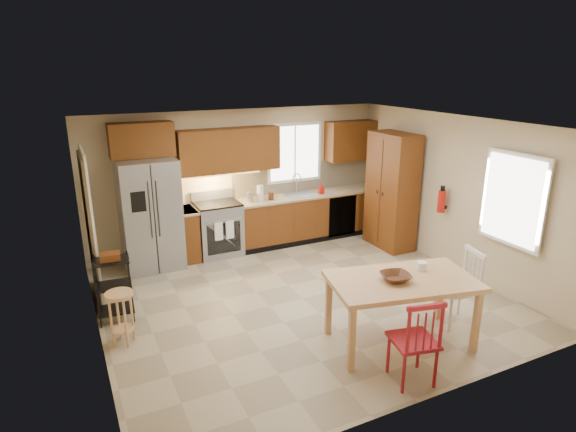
% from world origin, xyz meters
% --- Properties ---
extents(floor, '(5.50, 5.50, 0.00)m').
position_xyz_m(floor, '(0.00, 0.00, 0.00)').
color(floor, tan).
rests_on(floor, ground).
extents(ceiling, '(5.50, 5.00, 0.02)m').
position_xyz_m(ceiling, '(0.00, 0.00, 2.50)').
color(ceiling, silver).
rests_on(ceiling, ground).
extents(wall_back, '(5.50, 0.02, 2.50)m').
position_xyz_m(wall_back, '(0.00, 2.50, 1.25)').
color(wall_back, '#CCB793').
rests_on(wall_back, ground).
extents(wall_front, '(5.50, 0.02, 2.50)m').
position_xyz_m(wall_front, '(0.00, -2.50, 1.25)').
color(wall_front, '#CCB793').
rests_on(wall_front, ground).
extents(wall_left, '(0.02, 5.00, 2.50)m').
position_xyz_m(wall_left, '(-2.75, 0.00, 1.25)').
color(wall_left, '#CCB793').
rests_on(wall_left, ground).
extents(wall_right, '(0.02, 5.00, 2.50)m').
position_xyz_m(wall_right, '(2.75, 0.00, 1.25)').
color(wall_right, '#CCB793').
rests_on(wall_right, ground).
extents(refrigerator, '(0.92, 0.75, 1.82)m').
position_xyz_m(refrigerator, '(-1.70, 2.12, 0.91)').
color(refrigerator, gray).
rests_on(refrigerator, floor).
extents(range_stove, '(0.76, 0.63, 0.92)m').
position_xyz_m(range_stove, '(-0.55, 2.19, 0.46)').
color(range_stove, gray).
rests_on(range_stove, floor).
extents(base_cabinet_narrow, '(0.30, 0.60, 0.90)m').
position_xyz_m(base_cabinet_narrow, '(-1.10, 2.20, 0.45)').
color(base_cabinet_narrow, brown).
rests_on(base_cabinet_narrow, floor).
extents(base_cabinet_run, '(2.92, 0.60, 0.90)m').
position_xyz_m(base_cabinet_run, '(1.29, 2.20, 0.45)').
color(base_cabinet_run, brown).
rests_on(base_cabinet_run, floor).
extents(dishwasher, '(0.60, 0.02, 0.78)m').
position_xyz_m(dishwasher, '(1.85, 1.91, 0.45)').
color(dishwasher, black).
rests_on(dishwasher, floor).
extents(backsplash, '(2.92, 0.03, 0.55)m').
position_xyz_m(backsplash, '(1.29, 2.48, 1.18)').
color(backsplash, beige).
rests_on(backsplash, wall_back).
extents(upper_over_fridge, '(1.00, 0.35, 0.55)m').
position_xyz_m(upper_over_fridge, '(-1.70, 2.33, 2.10)').
color(upper_over_fridge, '#623410').
rests_on(upper_over_fridge, wall_back).
extents(upper_left_block, '(1.80, 0.35, 0.75)m').
position_xyz_m(upper_left_block, '(-0.25, 2.33, 1.83)').
color(upper_left_block, '#623410').
rests_on(upper_left_block, wall_back).
extents(upper_right_block, '(1.00, 0.35, 0.75)m').
position_xyz_m(upper_right_block, '(2.25, 2.33, 1.83)').
color(upper_right_block, '#623410').
rests_on(upper_right_block, wall_back).
extents(window_back, '(1.12, 0.04, 1.12)m').
position_xyz_m(window_back, '(1.10, 2.48, 1.65)').
color(window_back, white).
rests_on(window_back, wall_back).
extents(sink, '(0.62, 0.46, 0.16)m').
position_xyz_m(sink, '(1.10, 2.20, 0.86)').
color(sink, gray).
rests_on(sink, base_cabinet_run).
extents(undercab_glow, '(1.60, 0.30, 0.01)m').
position_xyz_m(undercab_glow, '(-0.55, 2.30, 1.43)').
color(undercab_glow, '#FFBF66').
rests_on(undercab_glow, wall_back).
extents(soap_bottle, '(0.09, 0.09, 0.19)m').
position_xyz_m(soap_bottle, '(1.48, 2.10, 1.00)').
color(soap_bottle, '#B1130C').
rests_on(soap_bottle, base_cabinet_run).
extents(paper_towel, '(0.12, 0.12, 0.28)m').
position_xyz_m(paper_towel, '(0.25, 2.15, 1.04)').
color(paper_towel, white).
rests_on(paper_towel, base_cabinet_run).
extents(canister_steel, '(0.11, 0.11, 0.18)m').
position_xyz_m(canister_steel, '(0.05, 2.15, 0.99)').
color(canister_steel, gray).
rests_on(canister_steel, base_cabinet_run).
extents(canister_wood, '(0.10, 0.10, 0.14)m').
position_xyz_m(canister_wood, '(0.45, 2.12, 0.97)').
color(canister_wood, '#532C16').
rests_on(canister_wood, base_cabinet_run).
extents(pantry, '(0.50, 0.95, 2.10)m').
position_xyz_m(pantry, '(2.43, 1.20, 1.05)').
color(pantry, brown).
rests_on(pantry, floor).
extents(fire_extinguisher, '(0.12, 0.12, 0.36)m').
position_xyz_m(fire_extinguisher, '(2.63, 0.15, 1.10)').
color(fire_extinguisher, '#B1130C').
rests_on(fire_extinguisher, wall_right).
extents(window_right, '(0.04, 1.02, 1.32)m').
position_xyz_m(window_right, '(2.68, -1.15, 1.45)').
color(window_right, white).
rests_on(window_right, wall_right).
extents(doorway, '(0.04, 0.95, 2.10)m').
position_xyz_m(doorway, '(-2.67, 1.30, 1.05)').
color(doorway, '#8C7A59').
rests_on(doorway, wall_left).
extents(dining_table, '(1.87, 1.30, 0.83)m').
position_xyz_m(dining_table, '(0.52, -1.52, 0.41)').
color(dining_table, tan).
rests_on(dining_table, floor).
extents(chair_red, '(0.56, 0.56, 1.00)m').
position_xyz_m(chair_red, '(0.17, -2.17, 0.50)').
color(chair_red, maroon).
rests_on(chair_red, floor).
extents(chair_white, '(0.56, 0.56, 1.00)m').
position_xyz_m(chair_white, '(1.47, -1.47, 0.50)').
color(chair_white, white).
rests_on(chair_white, floor).
extents(table_bowl, '(0.41, 0.41, 0.08)m').
position_xyz_m(table_bowl, '(0.41, -1.52, 0.84)').
color(table_bowl, '#532C16').
rests_on(table_bowl, dining_table).
extents(table_jar, '(0.16, 0.16, 0.16)m').
position_xyz_m(table_jar, '(0.89, -1.41, 0.87)').
color(table_jar, white).
rests_on(table_jar, dining_table).
extents(bar_stool, '(0.40, 0.40, 0.68)m').
position_xyz_m(bar_stool, '(-2.50, -0.07, 0.34)').
color(bar_stool, tan).
rests_on(bar_stool, floor).
extents(utility_cart, '(0.48, 0.39, 0.90)m').
position_xyz_m(utility_cart, '(-2.50, 0.55, 0.45)').
color(utility_cart, black).
rests_on(utility_cart, floor).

